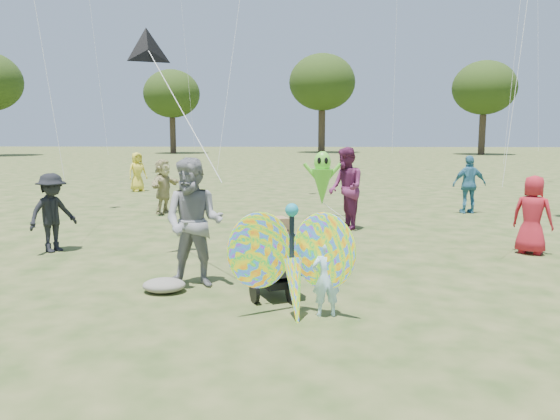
# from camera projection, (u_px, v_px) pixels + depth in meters

# --- Properties ---
(ground) EXTENTS (160.00, 160.00, 0.00)m
(ground) POSITION_uv_depth(u_px,v_px,m) (291.00, 317.00, 6.60)
(ground) COLOR #51592B
(ground) RESTS_ON ground
(child_girl) EXTENTS (0.38, 0.28, 0.94)m
(child_girl) POSITION_uv_depth(u_px,v_px,m) (326.00, 278.00, 6.59)
(child_girl) COLOR #B4E9FF
(child_girl) RESTS_ON ground
(adult_man) EXTENTS (1.00, 0.83, 1.87)m
(adult_man) POSITION_uv_depth(u_px,v_px,m) (194.00, 223.00, 7.82)
(adult_man) COLOR gray
(adult_man) RESTS_ON ground
(grey_bag) EXTENTS (0.60, 0.49, 0.19)m
(grey_bag) POSITION_uv_depth(u_px,v_px,m) (164.00, 285.00, 7.64)
(grey_bag) COLOR gray
(grey_bag) RESTS_ON ground
(crowd_a) EXTENTS (0.85, 0.79, 1.45)m
(crowd_a) POSITION_uv_depth(u_px,v_px,m) (532.00, 215.00, 9.98)
(crowd_a) COLOR #AA1B27
(crowd_a) RESTS_ON ground
(crowd_b) EXTENTS (0.96, 1.10, 1.48)m
(crowd_b) POSITION_uv_depth(u_px,v_px,m) (52.00, 213.00, 10.14)
(crowd_b) COLOR black
(crowd_b) RESTS_ON ground
(crowd_c) EXTENTS (0.98, 0.51, 1.60)m
(crowd_c) POSITION_uv_depth(u_px,v_px,m) (469.00, 184.00, 15.02)
(crowd_c) COLOR teal
(crowd_c) RESTS_ON ground
(crowd_d) EXTENTS (0.86, 1.47, 1.51)m
(crowd_d) POSITION_uv_depth(u_px,v_px,m) (163.00, 186.00, 15.00)
(crowd_d) COLOR tan
(crowd_d) RESTS_ON ground
(crowd_e) EXTENTS (0.94, 1.08, 1.90)m
(crowd_e) POSITION_uv_depth(u_px,v_px,m) (346.00, 188.00, 12.50)
(crowd_e) COLOR #68224C
(crowd_e) RESTS_ON ground
(crowd_g) EXTENTS (0.85, 0.84, 1.48)m
(crowd_g) POSITION_uv_depth(u_px,v_px,m) (137.00, 172.00, 20.65)
(crowd_g) COLOR yellow
(crowd_g) RESTS_ON ground
(jogging_stroller) EXTENTS (0.77, 1.14, 1.09)m
(jogging_stroller) POSITION_uv_depth(u_px,v_px,m) (274.00, 251.00, 7.45)
(jogging_stroller) COLOR black
(jogging_stroller) RESTS_ON ground
(butterfly_kite) EXTENTS (1.74, 0.75, 1.59)m
(butterfly_kite) POSITION_uv_depth(u_px,v_px,m) (293.00, 263.00, 6.51)
(butterfly_kite) COLOR red
(butterfly_kite) RESTS_ON ground
(delta_kite_rig) EXTENTS (1.92, 1.93, 2.51)m
(delta_kite_rig) POSITION_uv_depth(u_px,v_px,m) (149.00, 51.00, 9.17)
(delta_kite_rig) COLOR black
(delta_kite_rig) RESTS_ON ground
(alien_kite) EXTENTS (1.12, 0.69, 1.74)m
(alien_kite) POSITION_uv_depth(u_px,v_px,m) (322.00, 181.00, 14.31)
(alien_kite) COLOR #63D832
(alien_kite) RESTS_ON ground
(tree_line) EXTENTS (91.78, 33.60, 10.79)m
(tree_line) POSITION_uv_depth(u_px,v_px,m) (344.00, 81.00, 49.96)
(tree_line) COLOR #3A2D21
(tree_line) RESTS_ON ground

